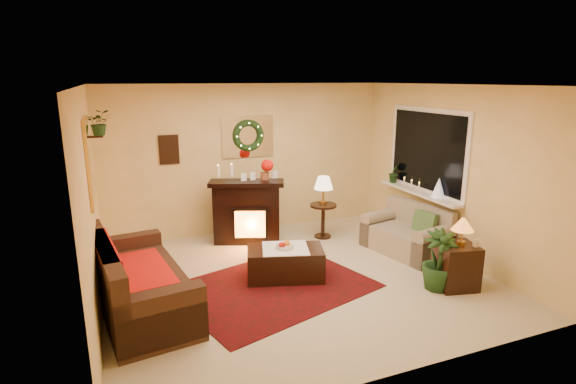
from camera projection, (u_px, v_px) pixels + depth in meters
name	position (u px, v px, depth m)	size (l,w,h in m)	color
floor	(297.00, 278.00, 6.20)	(5.00, 5.00, 0.00)	beige
ceiling	(298.00, 85.00, 5.56)	(5.00, 5.00, 0.00)	white
wall_back	(248.00, 159.00, 7.90)	(5.00, 5.00, 0.00)	#EFD88C
wall_front	(400.00, 244.00, 3.85)	(5.00, 5.00, 0.00)	#EFD88C
wall_left	(91.00, 207.00, 4.98)	(4.50, 4.50, 0.00)	#EFD88C
wall_right	(450.00, 173.00, 6.77)	(4.50, 4.50, 0.00)	#EFD88C
area_rug	(273.00, 287.00, 5.93)	(2.41, 1.81, 0.01)	#531411
sofa	(141.00, 276.00, 5.28)	(0.91, 2.07, 0.89)	brown
red_throw	(136.00, 270.00, 5.37)	(0.75, 1.21, 0.02)	#B20916
fireplace	(247.00, 211.00, 7.44)	(1.08, 0.34, 0.99)	black
poinsettia	(267.00, 165.00, 7.33)	(0.20, 0.20, 0.20)	red
mantel_candle_a	(218.00, 171.00, 7.07)	(0.06, 0.06, 0.18)	beige
mantel_candle_b	(232.00, 170.00, 7.14)	(0.07, 0.07, 0.20)	white
mantel_mirror	(248.00, 137.00, 7.79)	(0.92, 0.02, 0.72)	white
wreath	(249.00, 136.00, 7.75)	(0.55, 0.55, 0.11)	#194719
wall_art	(169.00, 150.00, 7.34)	(0.32, 0.03, 0.48)	#381E11
gold_mirror	(89.00, 162.00, 5.15)	(0.03, 0.84, 1.00)	gold
hanging_plant	(101.00, 135.00, 5.82)	(0.33, 0.28, 0.36)	#194719
loveseat	(406.00, 227.00, 7.04)	(0.75, 1.30, 0.75)	#7F694E
window_frame	(427.00, 151.00, 7.20)	(0.03, 1.86, 1.36)	white
window_glass	(426.00, 151.00, 7.20)	(0.02, 1.70, 1.22)	black
window_sill	(419.00, 193.00, 7.33)	(0.22, 1.86, 0.04)	white
mini_tree	(439.00, 188.00, 6.92)	(0.22, 0.22, 0.32)	silver
sill_plant	(394.00, 172.00, 7.91)	(0.25, 0.20, 0.46)	black
side_table_round	(323.00, 219.00, 7.73)	(0.46, 0.46, 0.59)	#4D3116
lamp_cream	(323.00, 188.00, 7.62)	(0.32, 0.32, 0.49)	#FFDAB4
end_table_square	(456.00, 268.00, 5.89)	(0.48, 0.48, 0.59)	black
lamp_tiffany	(462.00, 234.00, 5.75)	(0.29, 0.29, 0.42)	#FCAE2E
coffee_table	(285.00, 264.00, 6.16)	(1.03, 0.57, 0.43)	#511F11
fruit_bowl	(285.00, 248.00, 6.09)	(0.25, 0.25, 0.06)	beige
floor_palm	(439.00, 257.00, 5.79)	(1.33, 1.33, 2.38)	#1A481E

